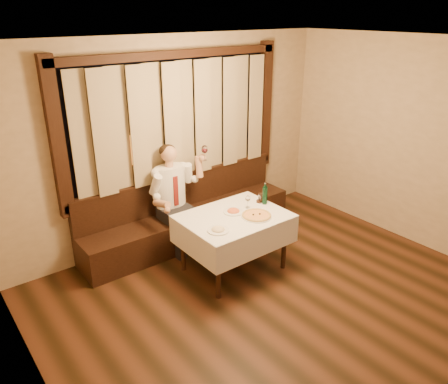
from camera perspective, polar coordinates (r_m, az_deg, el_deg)
room at (r=4.54m, az=7.17°, el=2.20°), size 5.01×6.01×2.81m
banquette at (r=6.27m, az=-4.60°, el=-3.49°), size 3.20×0.61×0.94m
dining_table at (r=5.37m, az=1.30°, el=-4.09°), size 1.27×0.97×0.76m
pizza at (r=5.30m, az=4.27°, el=-3.07°), size 0.37×0.37×0.04m
pasta_red at (r=5.39m, az=1.24°, el=-2.33°), size 0.25×0.25×0.09m
pasta_cream at (r=4.95m, az=-0.76°, el=-4.74°), size 0.25×0.25×0.09m
green_bottle at (r=5.61m, az=5.37°, el=-0.39°), size 0.06×0.06×0.29m
table_wine_glass at (r=5.47m, az=3.13°, el=-0.92°), size 0.06×0.06×0.17m
cruet_caddy at (r=5.70m, az=4.81°, el=-0.88°), size 0.13×0.09×0.13m
seated_man at (r=5.85m, az=-6.54°, el=0.14°), size 0.81×0.61×1.46m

